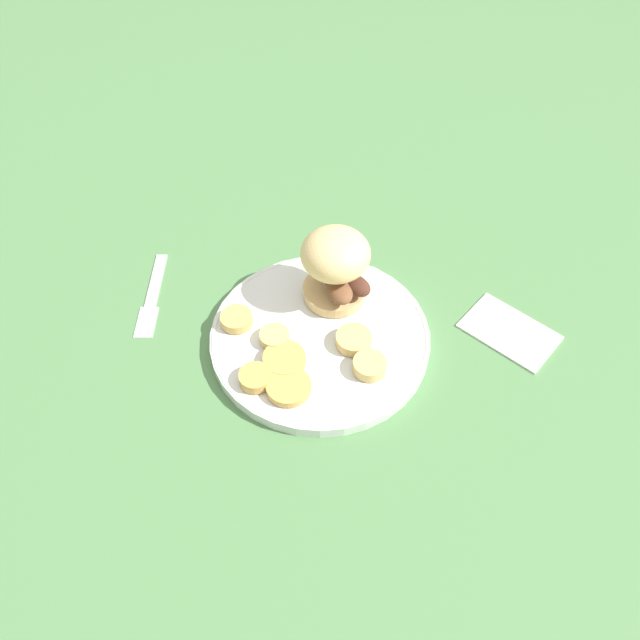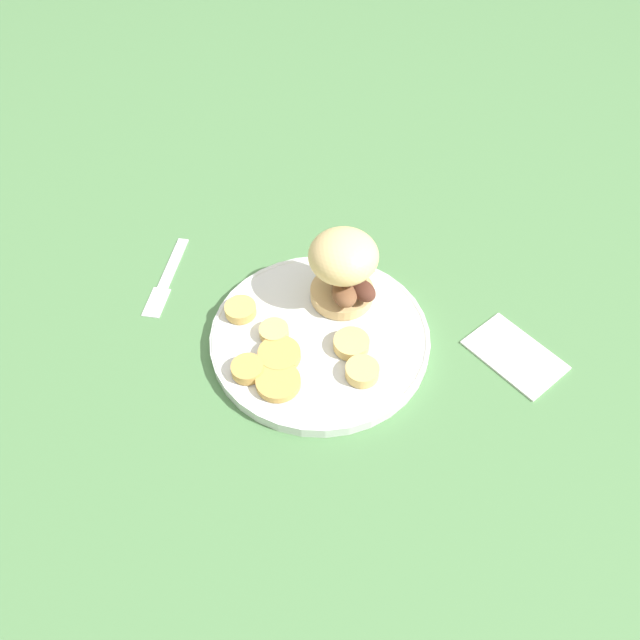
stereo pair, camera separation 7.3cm
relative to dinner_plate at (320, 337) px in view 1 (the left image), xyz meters
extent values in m
plane|color=#4C7A47|center=(0.00, 0.00, -0.01)|extent=(4.00, 4.00, 0.00)
cylinder|color=silver|center=(0.00, 0.00, 0.00)|extent=(0.27, 0.27, 0.02)
torus|color=silver|center=(0.00, 0.00, 0.00)|extent=(0.27, 0.27, 0.01)
cylinder|color=tan|center=(-0.05, 0.04, 0.02)|extent=(0.08, 0.08, 0.01)
ellipsoid|color=brown|center=(-0.03, 0.04, 0.04)|extent=(0.04, 0.03, 0.02)
ellipsoid|color=#4C281E|center=(-0.06, 0.04, 0.04)|extent=(0.05, 0.03, 0.02)
ellipsoid|color=#563323|center=(-0.05, 0.05, 0.04)|extent=(0.04, 0.05, 0.02)
ellipsoid|color=#4C281E|center=(-0.03, 0.06, 0.04)|extent=(0.05, 0.04, 0.02)
ellipsoid|color=#E5C17F|center=(-0.05, 0.04, 0.08)|extent=(0.09, 0.09, 0.06)
cylinder|color=#DBB766|center=(-0.01, -0.06, 0.01)|extent=(0.04, 0.04, 0.01)
cylinder|color=tan|center=(-0.06, -0.09, 0.01)|extent=(0.04, 0.04, 0.01)
cylinder|color=tan|center=(0.02, -0.06, 0.01)|extent=(0.05, 0.05, 0.01)
cylinder|color=tan|center=(0.04, -0.10, 0.01)|extent=(0.04, 0.04, 0.01)
cylinder|color=#DBB766|center=(0.07, 0.03, 0.01)|extent=(0.04, 0.04, 0.01)
cylinder|color=#DBB766|center=(0.03, 0.03, 0.01)|extent=(0.04, 0.04, 0.01)
cylinder|color=tan|center=(0.06, -0.06, 0.01)|extent=(0.05, 0.05, 0.01)
cube|color=silver|center=(-0.18, -0.17, -0.01)|extent=(0.10, 0.05, 0.00)
cube|color=silver|center=(-0.11, -0.19, -0.01)|extent=(0.06, 0.04, 0.00)
cube|color=white|center=(0.08, 0.23, -0.01)|extent=(0.13, 0.12, 0.01)
camera|label=1|loc=(0.44, -0.18, 0.61)|focal=35.00mm
camera|label=2|loc=(0.46, -0.11, 0.61)|focal=35.00mm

